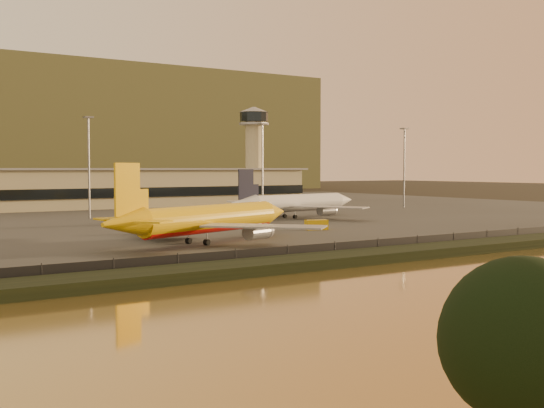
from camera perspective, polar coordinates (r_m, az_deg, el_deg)
The scene contains 12 objects.
ground at distance 109.39m, azimuth 3.49°, elevation -3.68°, with size 900.00×900.00×0.00m, color black.
embankment at distance 96.34m, azimuth 9.57°, elevation -4.21°, with size 320.00×7.00×1.40m, color black.
tarmac at distance 193.69m, azimuth -13.60°, elevation -0.82°, with size 320.00×220.00×0.20m, color #2D2D2D.
perimeter_fence at distance 99.21m, azimuth 8.00°, elevation -3.64°, with size 300.00×0.05×2.20m, color black.
terminal_building at distance 218.57m, azimuth -19.92°, elevation 1.12°, with size 202.00×25.00×12.60m.
control_tower at distance 256.62m, azimuth -1.52°, elevation 5.00°, with size 11.20×11.20×35.50m.
apron_light_masts at distance 180.74m, azimuth -7.01°, elevation 3.92°, with size 152.20×12.20×25.40m.
dhl_cargo_jet at distance 114.30m, azimuth -5.45°, elevation -1.30°, with size 43.08×40.85×13.33m.
white_narrowbody_jet at distance 172.89m, azimuth 2.04°, elevation 0.07°, with size 42.82×41.30×12.33m.
gse_vehicle_yellow at distance 139.11m, azimuth 3.73°, elevation -1.75°, with size 4.52×2.03×2.03m, color gold.
gse_vehicle_white at distance 132.80m, azimuth -10.73°, elevation -2.13°, with size 3.44×1.55×1.55m, color silver.
shore_tree at distance 28.80m, azimuth 20.35°, elevation -10.90°, with size 7.03×6.52×9.38m.
Camera 1 is at (-65.10, -86.99, 12.72)m, focal length 45.00 mm.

